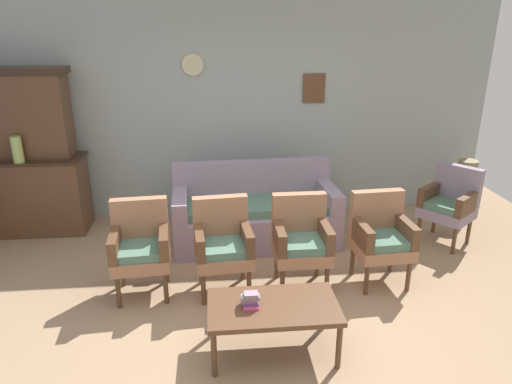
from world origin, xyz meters
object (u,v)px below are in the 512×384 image
object	(u,v)px
vase_on_cabinet	(17,150)
armchair_row_middle	(381,235)
floral_couch	(255,215)
armchair_by_doorway	(223,242)
wingback_chair_by_fireplace	(450,202)
armchair_near_couch_end	(141,245)
floor_vase_by_wall	(464,189)
armchair_near_cabinet	(301,238)
side_cabinet	(39,195)
coffee_table	(273,310)
book_stack_on_table	(250,300)

from	to	relation	value
vase_on_cabinet	armchair_row_middle	bearing A→B (deg)	-19.78
floral_couch	armchair_by_doorway	bearing A→B (deg)	-111.49
armchair_row_middle	wingback_chair_by_fireplace	size ratio (longest dim) A/B	1.00
vase_on_cabinet	armchair_near_couch_end	bearing A→B (deg)	-42.10
armchair_by_doorway	wingback_chair_by_fireplace	xyz separation A→B (m)	(2.62, 0.78, 0.00)
armchair_by_doorway	floor_vase_by_wall	world-z (taller)	armchair_by_doorway
armchair_near_cabinet	wingback_chair_by_fireplace	distance (m)	2.03
armchair_near_couch_end	armchair_by_doorway	bearing A→B (deg)	-1.58
armchair_near_cabinet	side_cabinet	bearing A→B (deg)	152.10
side_cabinet	wingback_chair_by_fireplace	world-z (taller)	side_cabinet
armchair_near_couch_end	floral_couch	bearing A→B (deg)	40.74
coffee_table	armchair_row_middle	bearing A→B (deg)	39.15
wingback_chair_by_fireplace	floor_vase_by_wall	xyz separation A→B (m)	(0.55, 0.68, -0.11)
floor_vase_by_wall	armchair_near_cabinet	bearing A→B (deg)	-149.12
wingback_chair_by_fireplace	armchair_near_cabinet	bearing A→B (deg)	-157.57
armchair_by_doorway	floor_vase_by_wall	bearing A→B (deg)	24.73
coffee_table	wingback_chair_by_fireplace	bearing A→B (deg)	37.29
side_cabinet	wingback_chair_by_fireplace	xyz separation A→B (m)	(4.81, -0.78, 0.03)
armchair_near_couch_end	floor_vase_by_wall	world-z (taller)	armchair_near_couch_end
coffee_table	armchair_by_doorway	bearing A→B (deg)	110.83
armchair_row_middle	book_stack_on_table	bearing A→B (deg)	-144.56
side_cabinet	armchair_near_cabinet	xyz separation A→B (m)	(2.93, -1.55, 0.03)
coffee_table	floor_vase_by_wall	size ratio (longest dim) A/B	1.29
armchair_row_middle	vase_on_cabinet	bearing A→B (deg)	160.22
coffee_table	book_stack_on_table	bearing A→B (deg)	-178.18
armchair_near_cabinet	armchair_row_middle	world-z (taller)	same
vase_on_cabinet	book_stack_on_table	distance (m)	3.43
armchair_near_couch_end	armchair_row_middle	world-z (taller)	same
armchair_near_couch_end	side_cabinet	bearing A→B (deg)	132.76
armchair_by_doorway	side_cabinet	bearing A→B (deg)	144.42
vase_on_cabinet	armchair_near_couch_end	xyz separation A→B (m)	(1.51, -1.36, -0.58)
floral_couch	wingback_chair_by_fireplace	size ratio (longest dim) A/B	2.11
wingback_chair_by_fireplace	floor_vase_by_wall	world-z (taller)	wingback_chair_by_fireplace
armchair_row_middle	book_stack_on_table	world-z (taller)	armchair_row_middle
vase_on_cabinet	armchair_near_cabinet	xyz separation A→B (m)	(3.01, -1.37, -0.58)
vase_on_cabinet	book_stack_on_table	size ratio (longest dim) A/B	2.14
armchair_near_cabinet	wingback_chair_by_fireplace	world-z (taller)	same
coffee_table	side_cabinet	bearing A→B (deg)	135.45
floral_couch	vase_on_cabinet	bearing A→B (deg)	172.28
floral_couch	armchair_near_couch_end	distance (m)	1.54
floral_couch	floor_vase_by_wall	world-z (taller)	floral_couch
armchair_near_couch_end	book_stack_on_table	distance (m)	1.35
side_cabinet	book_stack_on_table	xyz separation A→B (m)	(2.37, -2.51, 0.01)
side_cabinet	vase_on_cabinet	world-z (taller)	vase_on_cabinet
vase_on_cabinet	floral_couch	size ratio (longest dim) A/B	0.16
armchair_row_middle	book_stack_on_table	distance (m)	1.66
floral_couch	armchair_by_doorway	world-z (taller)	same
armchair_near_couch_end	wingback_chair_by_fireplace	xyz separation A→B (m)	(3.38, 0.76, 0.00)
vase_on_cabinet	book_stack_on_table	world-z (taller)	vase_on_cabinet
side_cabinet	armchair_near_cabinet	distance (m)	3.32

